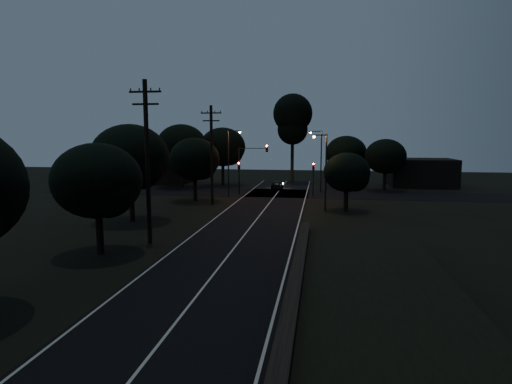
% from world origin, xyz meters
% --- Properties ---
extents(ground, '(160.00, 160.00, 0.00)m').
position_xyz_m(ground, '(0.00, 0.00, 0.00)').
color(ground, black).
extents(road_surface, '(60.00, 70.00, 0.03)m').
position_xyz_m(road_surface, '(0.00, 31.12, 0.01)').
color(road_surface, black).
rests_on(road_surface, ground).
extents(retaining_wall, '(6.93, 26.00, 1.60)m').
position_xyz_m(retaining_wall, '(7.74, 3.00, 0.62)').
color(retaining_wall, black).
rests_on(retaining_wall, ground).
extents(utility_pole_mid, '(2.20, 0.30, 11.00)m').
position_xyz_m(utility_pole_mid, '(-6.00, 15.00, 5.74)').
color(utility_pole_mid, black).
rests_on(utility_pole_mid, ground).
extents(utility_pole_far, '(2.20, 0.30, 10.50)m').
position_xyz_m(utility_pole_far, '(-6.00, 32.00, 5.48)').
color(utility_pole_far, black).
rests_on(utility_pole_far, ground).
extents(tree_left_b, '(5.44, 5.44, 6.92)m').
position_xyz_m(tree_left_b, '(-7.81, 11.89, 4.48)').
color(tree_left_b, black).
rests_on(tree_left_b, ground).
extents(tree_left_c, '(6.59, 6.59, 8.32)m').
position_xyz_m(tree_left_c, '(-10.27, 21.87, 5.38)').
color(tree_left_c, black).
rests_on(tree_left_c, ground).
extents(tree_left_d, '(5.62, 5.62, 7.13)m').
position_xyz_m(tree_left_d, '(-8.30, 33.89, 4.62)').
color(tree_left_d, black).
rests_on(tree_left_d, ground).
extents(tree_far_nw, '(6.76, 6.76, 8.57)m').
position_xyz_m(tree_far_nw, '(-8.76, 49.86, 5.55)').
color(tree_far_nw, black).
rests_on(tree_far_nw, ground).
extents(tree_far_w, '(7.03, 7.03, 8.96)m').
position_xyz_m(tree_far_w, '(-13.75, 45.86, 5.82)').
color(tree_far_w, black).
rests_on(tree_far_w, ground).
extents(tree_far_ne, '(5.81, 5.81, 7.34)m').
position_xyz_m(tree_far_ne, '(9.21, 49.88, 4.75)').
color(tree_far_ne, black).
rests_on(tree_far_ne, ground).
extents(tree_far_e, '(5.46, 5.46, 6.93)m').
position_xyz_m(tree_far_e, '(14.19, 46.89, 4.49)').
color(tree_far_e, black).
rests_on(tree_far_e, ground).
extents(tree_right_a, '(4.50, 4.50, 5.72)m').
position_xyz_m(tree_right_a, '(8.16, 29.91, 3.71)').
color(tree_right_a, black).
rests_on(tree_right_a, ground).
extents(tall_pine, '(6.07, 6.07, 13.80)m').
position_xyz_m(tall_pine, '(1.00, 55.00, 9.95)').
color(tall_pine, black).
rests_on(tall_pine, ground).
extents(building_left, '(10.00, 8.00, 4.40)m').
position_xyz_m(building_left, '(-20.00, 52.00, 2.20)').
color(building_left, black).
rests_on(building_left, ground).
extents(building_right, '(9.00, 7.00, 4.00)m').
position_xyz_m(building_right, '(20.00, 53.00, 2.00)').
color(building_right, black).
rests_on(building_right, ground).
extents(signal_left, '(0.28, 0.35, 4.10)m').
position_xyz_m(signal_left, '(-4.60, 39.99, 2.84)').
color(signal_left, black).
rests_on(signal_left, ground).
extents(signal_right, '(0.28, 0.35, 4.10)m').
position_xyz_m(signal_right, '(4.60, 39.99, 2.84)').
color(signal_right, black).
rests_on(signal_right, ground).
extents(signal_mast, '(3.70, 0.35, 6.25)m').
position_xyz_m(signal_mast, '(-2.91, 39.99, 4.34)').
color(signal_mast, black).
rests_on(signal_mast, ground).
extents(streetlight_a, '(1.66, 0.26, 8.00)m').
position_xyz_m(streetlight_a, '(-5.31, 38.00, 4.64)').
color(streetlight_a, black).
rests_on(streetlight_a, ground).
extents(streetlight_b, '(1.66, 0.26, 8.00)m').
position_xyz_m(streetlight_b, '(5.31, 44.00, 4.64)').
color(streetlight_b, black).
rests_on(streetlight_b, ground).
extents(streetlight_c, '(1.46, 0.26, 7.50)m').
position_xyz_m(streetlight_c, '(5.83, 30.00, 4.35)').
color(streetlight_c, black).
rests_on(streetlight_c, ground).
extents(car, '(1.48, 3.63, 1.23)m').
position_xyz_m(car, '(-0.44, 46.00, 0.62)').
color(car, black).
rests_on(car, ground).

